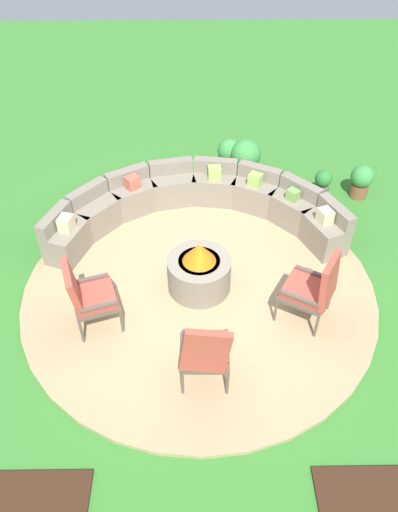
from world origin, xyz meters
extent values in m
plane|color=#387A2D|center=(0.00, 0.00, 0.00)|extent=(24.00, 24.00, 0.00)
cylinder|color=tan|center=(0.00, 0.00, 0.03)|extent=(4.87, 4.87, 0.06)
cylinder|color=gray|center=(0.00, 0.00, 0.31)|extent=(0.87, 0.87, 0.49)
cylinder|color=black|center=(0.00, 0.00, 0.52)|extent=(0.56, 0.56, 0.06)
cone|color=orange|center=(0.00, 0.00, 0.69)|extent=(0.45, 0.45, 0.28)
cube|color=gray|center=(1.88, 0.84, 0.30)|extent=(0.70, 0.83, 0.48)
cube|color=gray|center=(2.01, 0.89, 0.66)|extent=(0.43, 0.71, 0.23)
cube|color=gray|center=(1.49, 1.41, 0.30)|extent=(0.81, 0.82, 0.48)
cube|color=gray|center=(1.60, 1.51, 0.66)|extent=(0.60, 0.63, 0.23)
cube|color=gray|center=(0.94, 1.83, 0.30)|extent=(0.84, 0.72, 0.48)
cube|color=gray|center=(1.01, 1.96, 0.66)|extent=(0.70, 0.47, 0.23)
cube|color=gray|center=(0.28, 2.04, 0.30)|extent=(0.76, 0.54, 0.48)
cube|color=gray|center=(0.30, 2.18, 0.66)|extent=(0.72, 0.26, 0.23)
cube|color=gray|center=(-0.41, 2.01, 0.30)|extent=(0.79, 0.58, 0.48)
cube|color=gray|center=(-0.44, 2.16, 0.66)|extent=(0.73, 0.30, 0.23)
cube|color=gray|center=(-1.06, 1.76, 0.30)|extent=(0.84, 0.75, 0.48)
cube|color=gray|center=(-1.13, 1.89, 0.66)|extent=(0.69, 0.50, 0.23)
cube|color=gray|center=(-1.58, 1.31, 0.30)|extent=(0.80, 0.83, 0.48)
cube|color=gray|center=(-1.69, 1.41, 0.66)|extent=(0.58, 0.65, 0.23)
cube|color=gray|center=(-1.93, 0.71, 0.30)|extent=(0.67, 0.82, 0.48)
cube|color=gray|center=(-2.06, 0.76, 0.66)|extent=(0.40, 0.72, 0.23)
cube|color=#70A34C|center=(1.46, 1.38, 0.63)|extent=(0.22, 0.22, 0.17)
cube|color=beige|center=(-1.88, 0.70, 0.65)|extent=(0.23, 0.26, 0.22)
cube|color=#93B756|center=(0.27, 1.99, 0.65)|extent=(0.22, 0.19, 0.21)
cube|color=beige|center=(1.83, 0.82, 0.65)|extent=(0.24, 0.26, 0.21)
cube|color=#BC5B47|center=(-1.03, 1.72, 0.65)|extent=(0.27, 0.26, 0.20)
cube|color=#93B756|center=(0.92, 1.78, 0.64)|extent=(0.26, 0.25, 0.20)
cylinder|color=brown|center=(-1.15, -0.28, 0.25)|extent=(0.04, 0.04, 0.38)
cylinder|color=brown|center=(-0.98, -0.78, 0.25)|extent=(0.04, 0.04, 0.38)
cylinder|color=brown|center=(-1.62, -0.44, 0.25)|extent=(0.04, 0.04, 0.38)
cylinder|color=brown|center=(-1.46, -0.94, 0.25)|extent=(0.04, 0.04, 0.38)
cube|color=brown|center=(-1.30, -0.61, 0.47)|extent=(0.69, 0.70, 0.05)
cube|color=#B24738|center=(-1.30, -0.61, 0.54)|extent=(0.63, 0.64, 0.09)
cube|color=#B24738|center=(-1.52, -0.68, 0.77)|extent=(0.29, 0.55, 0.59)
cube|color=brown|center=(-1.38, -0.37, 0.60)|extent=(0.45, 0.19, 0.04)
cube|color=brown|center=(-1.22, -0.85, 0.60)|extent=(0.45, 0.19, 0.04)
cylinder|color=brown|center=(-0.20, -1.19, 0.25)|extent=(0.04, 0.04, 0.38)
cylinder|color=brown|center=(0.30, -1.20, 0.25)|extent=(0.04, 0.04, 0.38)
cylinder|color=brown|center=(-0.21, -1.68, 0.25)|extent=(0.04, 0.04, 0.38)
cylinder|color=brown|center=(0.29, -1.69, 0.25)|extent=(0.04, 0.04, 0.38)
cube|color=brown|center=(0.05, -1.44, 0.47)|extent=(0.55, 0.54, 0.05)
cube|color=#B24738|center=(0.05, -1.44, 0.54)|extent=(0.50, 0.50, 0.09)
cube|color=#B24738|center=(0.04, -1.66, 0.80)|extent=(0.57, 0.09, 0.68)
cube|color=brown|center=(-0.19, -1.43, 0.60)|extent=(0.06, 0.45, 0.04)
cube|color=brown|center=(0.29, -1.44, 0.60)|extent=(0.06, 0.45, 0.04)
cylinder|color=brown|center=(0.97, -0.62, 0.25)|extent=(0.04, 0.04, 0.38)
cylinder|color=brown|center=(1.24, -0.16, 0.25)|extent=(0.04, 0.04, 0.38)
cylinder|color=brown|center=(1.44, -0.89, 0.25)|extent=(0.04, 0.04, 0.38)
cylinder|color=brown|center=(1.71, -0.43, 0.25)|extent=(0.04, 0.04, 0.38)
cube|color=brown|center=(1.34, -0.53, 0.47)|extent=(0.78, 0.78, 0.05)
cube|color=#B24738|center=(1.34, -0.53, 0.54)|extent=(0.72, 0.72, 0.09)
cube|color=#B24738|center=(1.56, -0.65, 0.79)|extent=(0.36, 0.55, 0.64)
cube|color=brown|center=(1.21, -0.75, 0.60)|extent=(0.45, 0.29, 0.04)
cube|color=brown|center=(1.47, -0.31, 0.60)|extent=(0.45, 0.29, 0.04)
cylinder|color=#605B56|center=(2.14, 2.20, 0.12)|extent=(0.25, 0.25, 0.25)
sphere|color=#2D7A33|center=(2.14, 2.20, 0.38)|extent=(0.29, 0.29, 0.29)
cylinder|color=#605B56|center=(0.58, 2.91, 0.16)|extent=(0.34, 0.34, 0.32)
sphere|color=#3D8E42|center=(0.58, 2.91, 0.51)|extent=(0.43, 0.43, 0.43)
sphere|color=#E55638|center=(0.63, 2.91, 0.59)|extent=(0.15, 0.15, 0.15)
cylinder|color=brown|center=(2.80, 2.21, 0.12)|extent=(0.30, 0.30, 0.24)
sphere|color=#3D8E42|center=(2.80, 2.21, 0.40)|extent=(0.39, 0.39, 0.39)
cylinder|color=#605B56|center=(0.85, 2.69, 0.17)|extent=(0.41, 0.41, 0.34)
sphere|color=#3D8E42|center=(0.85, 2.69, 0.56)|extent=(0.53, 0.53, 0.53)
camera|label=1|loc=(-0.06, -4.71, 4.95)|focal=34.01mm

